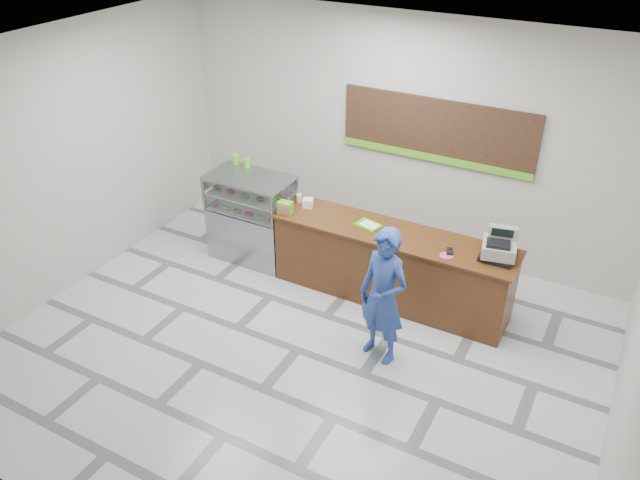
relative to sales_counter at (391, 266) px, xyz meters
The scene contains 16 objects.
floor 1.72m from the sales_counter, 109.54° to the right, with size 7.00×7.00×0.00m, color silver.
back_wall 1.98m from the sales_counter, 110.77° to the left, with size 7.00×7.00×0.00m, color beige.
ceiling 3.41m from the sales_counter, 109.54° to the right, with size 7.00×7.00×0.00m, color silver.
sales_counter is the anchor object (origin of this frame).
display_case 2.23m from the sales_counter, behind, with size 1.22×0.72×1.33m.
menu_board 2.00m from the sales_counter, 90.00° to the left, with size 2.80×0.06×0.90m.
cash_register 1.50m from the sales_counter, ahead, with size 0.48×0.49×0.38m.
card_terminal 0.97m from the sales_counter, ahead, with size 0.07×0.14×0.04m, color black.
serving_tray 0.63m from the sales_counter, behind, with size 0.38×0.31×0.02m.
napkin_box 1.44m from the sales_counter, behind, with size 0.14×0.14×0.12m, color white.
straw_cup 1.61m from the sales_counter, behind, with size 0.08×0.08×0.12m, color silver.
promo_box 1.63m from the sales_counter, behind, with size 0.20×0.13×0.17m, color #5BBD21.
donut_decal 0.96m from the sales_counter, 14.77° to the right, with size 0.16×0.16×0.00m, color #D64D71.
green_cup_left 2.80m from the sales_counter, behind, with size 0.10×0.10×0.15m, color #5BBD21.
green_cup_right 2.59m from the sales_counter, behind, with size 0.09×0.09×0.14m, color #5BBD21.
customer 1.24m from the sales_counter, 72.00° to the right, with size 0.63×0.41×1.73m, color #2A4593.
Camera 1 is at (3.05, -5.02, 5.10)m, focal length 35.00 mm.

